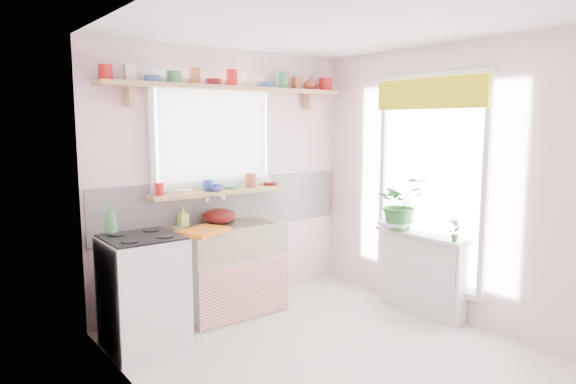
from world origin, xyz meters
TOP-DOWN VIEW (x-y plane):
  - room at (0.66, 0.86)m, footprint 3.20×3.20m
  - sink_unit at (-0.15, 1.29)m, footprint 0.95×0.65m
  - cooker at (-1.10, 1.05)m, footprint 0.58×0.58m
  - radiator_ledge at (1.30, 0.20)m, footprint 0.22×0.95m
  - windowsill at (-0.15, 1.48)m, footprint 1.40×0.22m
  - pine_shelf at (0.00, 1.47)m, footprint 2.52×0.24m
  - shelf_crockery at (-0.02, 1.47)m, footprint 2.47×0.11m
  - sill_crockery at (-0.20, 1.48)m, footprint 1.35×0.11m
  - dish_tray at (-0.53, 1.10)m, footprint 0.47×0.42m
  - colander at (-0.20, 1.41)m, footprint 0.41×0.41m
  - jade_plant at (1.23, 0.43)m, footprint 0.50×0.44m
  - fruit_bowl at (1.21, 0.46)m, footprint 0.42×0.42m
  - herb_pot at (1.21, -0.20)m, footprint 0.12×0.08m
  - soap_bottle_sink at (-0.53, 1.50)m, footprint 0.09×0.09m
  - sill_cup at (-0.73, 1.54)m, footprint 0.16×0.16m
  - sill_bowl at (-0.24, 1.42)m, footprint 0.21×0.21m
  - shelf_vase at (0.97, 1.47)m, footprint 0.18×0.18m
  - cooker_bottle at (-1.26, 1.27)m, footprint 0.11×0.11m
  - fruit at (1.22, 0.46)m, footprint 0.20×0.14m

SIDE VIEW (x-z plane):
  - radiator_ledge at x=1.30m, z-range 0.01..0.78m
  - sink_unit at x=-0.15m, z-range -0.13..0.99m
  - cooker at x=-1.10m, z-range 0.00..0.92m
  - fruit_bowl at x=1.21m, z-range 0.78..0.86m
  - dish_tray at x=-0.53m, z-range 0.85..0.89m
  - fruit at x=1.22m, z-range 0.83..0.93m
  - herb_pot at x=1.21m, z-range 0.78..0.99m
  - colander at x=-0.20m, z-range 0.85..1.00m
  - soap_bottle_sink at x=-0.53m, z-range 0.85..1.03m
  - jade_plant at x=1.23m, z-range 0.78..1.29m
  - cooker_bottle at x=-1.26m, z-range 0.92..1.17m
  - windowsill at x=-0.15m, z-range 1.12..1.16m
  - sill_bowl at x=-0.24m, z-range 1.16..1.22m
  - sill_cup at x=-0.73m, z-range 1.16..1.27m
  - sill_crockery at x=-0.20m, z-range 1.15..1.27m
  - room at x=0.66m, z-range -0.23..2.97m
  - pine_shelf at x=0.00m, z-range 2.10..2.14m
  - shelf_crockery at x=-0.02m, z-range 2.13..2.25m
  - shelf_vase at x=0.97m, z-range 2.14..2.28m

